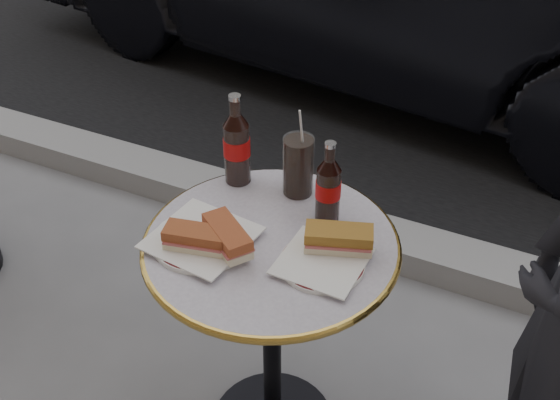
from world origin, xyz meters
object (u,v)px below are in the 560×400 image
at_px(plate_right, 322,263).
at_px(cola_bottle_right, 329,182).
at_px(plate_left, 202,240).
at_px(cola_glass, 298,166).
at_px(cola_bottle_left, 236,139).
at_px(bistro_table, 272,344).

bearing_deg(plate_right, cola_bottle_right, 108.86).
xyz_separation_m(plate_left, plate_right, (0.29, 0.05, -0.00)).
relative_size(plate_right, cola_glass, 1.20).
bearing_deg(cola_bottle_left, cola_glass, 6.90).
bearing_deg(cola_bottle_right, bistro_table, -123.57).
bearing_deg(bistro_table, cola_bottle_left, 135.27).
bearing_deg(cola_glass, cola_bottle_right, -33.44).
distance_m(plate_right, cola_glass, 0.30).
bearing_deg(plate_left, cola_glass, 66.62).
xyz_separation_m(cola_bottle_left, cola_glass, (0.17, 0.02, -0.05)).
distance_m(plate_left, cola_bottle_right, 0.33).
distance_m(cola_bottle_right, cola_glass, 0.14).
bearing_deg(cola_glass, bistro_table, -83.48).
bearing_deg(cola_bottle_left, cola_bottle_right, -11.02).
height_order(cola_bottle_left, cola_bottle_right, cola_bottle_left).
relative_size(bistro_table, plate_left, 3.13).
distance_m(plate_right, cola_bottle_right, 0.20).
distance_m(bistro_table, cola_bottle_right, 0.50).
height_order(plate_left, cola_glass, cola_glass).
bearing_deg(plate_right, cola_glass, 125.45).
height_order(plate_left, cola_bottle_left, cola_bottle_left).
bearing_deg(plate_right, bistro_table, 169.29).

